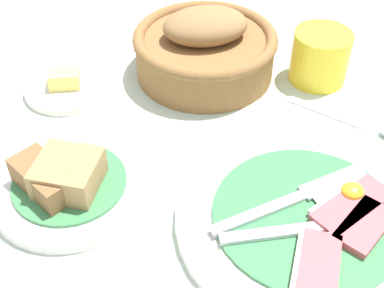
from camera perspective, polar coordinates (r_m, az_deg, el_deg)
The scene contains 6 objects.
ground_plane at distance 0.56m, azimuth 1.98°, elevation -8.25°, with size 3.00×3.00×0.00m, color #B7CCB7.
breakfast_plate at distance 0.56m, azimuth 12.50°, elevation -7.85°, with size 0.27×0.27×0.03m.
bread_plate at distance 0.59m, azimuth -13.25°, elevation -4.06°, with size 0.17×0.17×0.05m.
sugar_cup at distance 0.74m, azimuth 13.53°, elevation 9.19°, with size 0.08×0.08×0.07m.
bread_basket at distance 0.73m, azimuth 1.39°, elevation 10.17°, with size 0.19×0.19×0.10m.
butter_dish at distance 0.73m, azimuth -13.30°, elevation 5.99°, with size 0.11×0.11×0.03m.
Camera 1 is at (0.02, -0.35, 0.43)m, focal length 50.00 mm.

